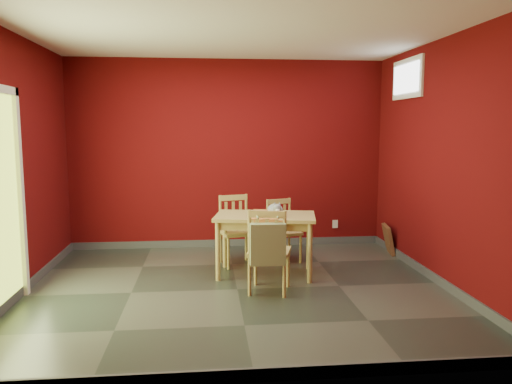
{
  "coord_description": "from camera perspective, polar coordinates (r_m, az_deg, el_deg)",
  "views": [
    {
      "loc": [
        -0.32,
        -5.2,
        1.73
      ],
      "look_at": [
        0.25,
        0.45,
        1.0
      ],
      "focal_mm": 35.0,
      "sensor_mm": 36.0,
      "label": 1
    }
  ],
  "objects": [
    {
      "name": "ground",
      "position": [
        5.49,
        -2.16,
        -11.05
      ],
      "size": [
        4.5,
        4.5,
        0.0
      ],
      "primitive_type": "plane",
      "color": "#2D342D",
      "rests_on": "ground"
    },
    {
      "name": "room_shell",
      "position": [
        5.48,
        -2.16,
        -10.55
      ],
      "size": [
        4.5,
        4.5,
        4.5
      ],
      "color": "#4F0809",
      "rests_on": "ground"
    },
    {
      "name": "doorway",
      "position": [
        5.2,
        -27.23,
        -0.19
      ],
      "size": [
        0.06,
        1.01,
        2.13
      ],
      "color": "#B7D838",
      "rests_on": "ground"
    },
    {
      "name": "window",
      "position": [
        6.73,
        16.88,
        12.3
      ],
      "size": [
        0.05,
        0.9,
        0.5
      ],
      "color": "white",
      "rests_on": "room_shell"
    },
    {
      "name": "outlet_plate",
      "position": [
        7.58,
        9.03,
        -3.63
      ],
      "size": [
        0.08,
        0.02,
        0.12
      ],
      "primitive_type": "cube",
      "color": "silver",
      "rests_on": "room_shell"
    },
    {
      "name": "dining_table",
      "position": [
        5.86,
        1.05,
        -3.48
      ],
      "size": [
        1.26,
        0.87,
        0.72
      ],
      "color": "tan",
      "rests_on": "ground"
    },
    {
      "name": "table_runner",
      "position": [
        5.74,
        1.19,
        -3.34
      ],
      "size": [
        0.45,
        0.75,
        0.35
      ],
      "color": "#B46A2E",
      "rests_on": "dining_table"
    },
    {
      "name": "chair_far_left",
      "position": [
        6.37,
        -2.24,
        -4.29
      ],
      "size": [
        0.5,
        0.5,
        0.88
      ],
      "color": "tan",
      "rests_on": "ground"
    },
    {
      "name": "chair_far_right",
      "position": [
        6.53,
        3.06,
        -4.34
      ],
      "size": [
        0.47,
        0.47,
        0.8
      ],
      "color": "tan",
      "rests_on": "ground"
    },
    {
      "name": "chair_near",
      "position": [
        5.27,
        1.47,
        -6.62
      ],
      "size": [
        0.52,
        0.52,
        0.9
      ],
      "color": "tan",
      "rests_on": "ground"
    },
    {
      "name": "tote_bag",
      "position": [
        5.03,
        1.36,
        -5.98
      ],
      "size": [
        0.36,
        0.21,
        0.49
      ],
      "color": "#7D8E5B",
      "rests_on": "chair_near"
    },
    {
      "name": "cat",
      "position": [
        5.78,
        2.2,
        -1.79
      ],
      "size": [
        0.26,
        0.4,
        0.19
      ],
      "primitive_type": null,
      "rotation": [
        0.0,
        0.0,
        0.18
      ],
      "color": "slate",
      "rests_on": "table_runner"
    },
    {
      "name": "picture_frame",
      "position": [
        7.19,
        14.88,
        -5.24
      ],
      "size": [
        0.19,
        0.41,
        0.4
      ],
      "color": "brown",
      "rests_on": "ground"
    }
  ]
}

